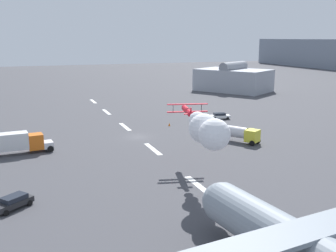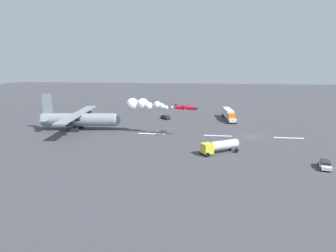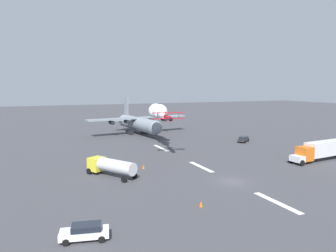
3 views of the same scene
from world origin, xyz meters
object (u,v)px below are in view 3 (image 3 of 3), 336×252
(semi_truck_orange, at_px, (323,149))
(fuel_tanker_truck, at_px, (111,166))
(traffic_cone_near, at_px, (201,204))
(traffic_cone_far, at_px, (143,166))
(airport_staff_sedan, at_px, (85,232))
(stunt_biplane_red, at_px, (159,112))
(followme_car_yellow, at_px, (243,139))
(cargo_transport_plane, at_px, (140,123))

(semi_truck_orange, xyz_separation_m, fuel_tanker_truck, (5.34, 41.24, -0.39))
(semi_truck_orange, xyz_separation_m, traffic_cone_near, (-11.79, 34.28, -1.76))
(traffic_cone_far, bearing_deg, airport_staff_sedan, 148.93)
(stunt_biplane_red, height_order, traffic_cone_far, stunt_biplane_red)
(stunt_biplane_red, relative_size, fuel_tanker_truck, 2.36)
(followme_car_yellow, distance_m, traffic_cone_near, 47.59)
(fuel_tanker_truck, bearing_deg, cargo_transport_plane, -24.38)
(traffic_cone_far, bearing_deg, traffic_cone_near, -178.38)
(cargo_transport_plane, bearing_deg, traffic_cone_near, 168.73)
(cargo_transport_plane, height_order, traffic_cone_near, cargo_transport_plane)
(stunt_biplane_red, relative_size, traffic_cone_far, 28.42)
(cargo_transport_plane, xyz_separation_m, stunt_biplane_red, (-19.78, 1.74, 4.99))
(airport_staff_sedan, height_order, traffic_cone_far, airport_staff_sedan)
(traffic_cone_near, bearing_deg, cargo_transport_plane, -11.27)
(stunt_biplane_red, bearing_deg, airport_staff_sedan, 149.72)
(semi_truck_orange, distance_m, airport_staff_sedan, 50.62)
(followme_car_yellow, xyz_separation_m, traffic_cone_near, (-34.86, 32.39, -0.44))
(stunt_biplane_red, xyz_separation_m, traffic_cone_far, (-18.48, 10.37, -8.02))
(fuel_tanker_truck, bearing_deg, airport_staff_sedan, 160.21)
(cargo_transport_plane, relative_size, followme_car_yellow, 6.75)
(cargo_transport_plane, bearing_deg, semi_truck_orange, -153.79)
(airport_staff_sedan, bearing_deg, traffic_cone_near, -78.62)
(stunt_biplane_red, height_order, fuel_tanker_truck, stunt_biplane_red)
(traffic_cone_near, bearing_deg, semi_truck_orange, -71.02)
(semi_truck_orange, relative_size, fuel_tanker_truck, 1.74)
(traffic_cone_far, bearing_deg, semi_truck_orange, -102.81)
(cargo_transport_plane, relative_size, fuel_tanker_truck, 3.54)
(traffic_cone_near, bearing_deg, traffic_cone_far, 1.62)
(followme_car_yellow, distance_m, airport_staff_sedan, 59.90)
(cargo_transport_plane, distance_m, semi_truck_orange, 51.48)
(stunt_biplane_red, height_order, airport_staff_sedan, stunt_biplane_red)
(traffic_cone_near, bearing_deg, followme_car_yellow, -42.90)
(stunt_biplane_red, xyz_separation_m, airport_staff_sedan, (-41.04, 23.96, -7.58))
(semi_truck_orange, bearing_deg, fuel_tanker_truck, 82.62)
(semi_truck_orange, relative_size, traffic_cone_near, 20.97)
(traffic_cone_near, height_order, traffic_cone_far, same)
(followme_car_yellow, xyz_separation_m, traffic_cone_far, (-15.15, 32.95, -0.44))
(fuel_tanker_truck, relative_size, airport_staff_sedan, 1.86)
(cargo_transport_plane, xyz_separation_m, traffic_cone_far, (-38.26, 12.11, -3.02))
(semi_truck_orange, bearing_deg, followme_car_yellow, 4.68)
(fuel_tanker_truck, distance_m, traffic_cone_far, 7.04)
(stunt_biplane_red, distance_m, semi_truck_orange, 36.53)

